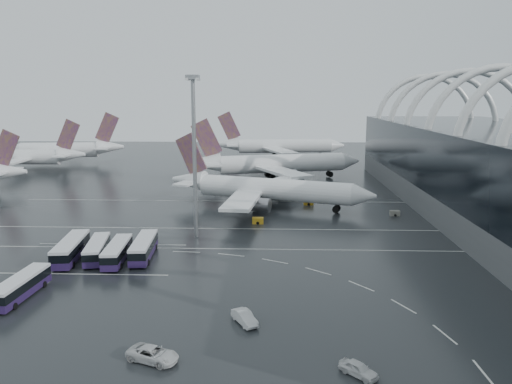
{
  "coord_description": "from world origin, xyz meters",
  "views": [
    {
      "loc": [
        6.51,
        -89.67,
        27.79
      ],
      "look_at": [
        2.6,
        16.88,
        7.0
      ],
      "focal_mm": 35.0,
      "sensor_mm": 36.0,
      "label": 1
    }
  ],
  "objects_px": {
    "airliner_main": "(264,189)",
    "bus_row_near_b": "(97,249)",
    "airliner_gate_c": "(278,146)",
    "gse_cart_belly_d": "(395,213)",
    "bus_row_near_c": "(117,252)",
    "gse_cart_belly_c": "(258,221)",
    "van_curve_b": "(359,369)",
    "bus_row_near_a": "(71,249)",
    "van_curve_c": "(245,317)",
    "gse_cart_belly_e": "(309,202)",
    "van_curve_a": "(153,354)",
    "jet_remote_mid": "(29,157)",
    "airliner_gate_b": "(273,164)",
    "bus_row_near_d": "(144,247)",
    "jet_remote_far": "(67,150)",
    "bus_row_far_a": "(21,286)",
    "floodlight_mast": "(194,137)"
  },
  "relations": [
    {
      "from": "jet_remote_mid",
      "to": "airliner_main",
      "type": "bearing_deg",
      "value": 144.93
    },
    {
      "from": "jet_remote_far",
      "to": "gse_cart_belly_c",
      "type": "height_order",
      "value": "jet_remote_far"
    },
    {
      "from": "van_curve_c",
      "to": "gse_cart_belly_c",
      "type": "xyz_separation_m",
      "value": [
        0.02,
        48.82,
        -0.11
      ]
    },
    {
      "from": "van_curve_b",
      "to": "gse_cart_belly_c",
      "type": "distance_m",
      "value": 61.3
    },
    {
      "from": "van_curve_c",
      "to": "airliner_gate_c",
      "type": "bearing_deg",
      "value": 58.41
    },
    {
      "from": "bus_row_near_b",
      "to": "gse_cart_belly_c",
      "type": "xyz_separation_m",
      "value": [
        26.95,
        24.84,
        -1.0
      ]
    },
    {
      "from": "gse_cart_belly_d",
      "to": "bus_row_far_a",
      "type": "bearing_deg",
      "value": -141.57
    },
    {
      "from": "bus_row_near_a",
      "to": "gse_cart_belly_d",
      "type": "bearing_deg",
      "value": -68.67
    },
    {
      "from": "bus_row_near_b",
      "to": "van_curve_a",
      "type": "distance_m",
      "value": 37.69
    },
    {
      "from": "airliner_gate_b",
      "to": "bus_row_near_d",
      "type": "xyz_separation_m",
      "value": [
        -22.32,
        -82.25,
        -3.37
      ]
    },
    {
      "from": "airliner_main",
      "to": "gse_cart_belly_c",
      "type": "height_order",
      "value": "airliner_main"
    },
    {
      "from": "bus_row_near_a",
      "to": "gse_cart_belly_c",
      "type": "relative_size",
      "value": 5.83
    },
    {
      "from": "airliner_gate_b",
      "to": "jet_remote_mid",
      "type": "xyz_separation_m",
      "value": [
        -91.5,
        17.82,
        -0.19
      ]
    },
    {
      "from": "airliner_main",
      "to": "bus_row_near_d",
      "type": "height_order",
      "value": "airliner_main"
    },
    {
      "from": "airliner_gate_c",
      "to": "bus_row_far_a",
      "type": "height_order",
      "value": "airliner_gate_c"
    },
    {
      "from": "van_curve_c",
      "to": "gse_cart_belly_e",
      "type": "distance_m",
      "value": 69.5
    },
    {
      "from": "airliner_gate_c",
      "to": "gse_cart_belly_d",
      "type": "relative_size",
      "value": 26.21
    },
    {
      "from": "jet_remote_mid",
      "to": "gse_cart_belly_e",
      "type": "distance_m",
      "value": 115.56
    },
    {
      "from": "bus_row_near_d",
      "to": "van_curve_c",
      "type": "relative_size",
      "value": 2.83
    },
    {
      "from": "airliner_main",
      "to": "gse_cart_belly_e",
      "type": "bearing_deg",
      "value": 33.59
    },
    {
      "from": "airliner_gate_c",
      "to": "bus_row_far_a",
      "type": "relative_size",
      "value": 4.76
    },
    {
      "from": "gse_cart_belly_c",
      "to": "van_curve_b",
      "type": "bearing_deg",
      "value": -78.58
    },
    {
      "from": "bus_row_near_b",
      "to": "van_curve_a",
      "type": "bearing_deg",
      "value": -161.97
    },
    {
      "from": "van_curve_a",
      "to": "van_curve_b",
      "type": "height_order",
      "value": "van_curve_a"
    },
    {
      "from": "bus_row_near_c",
      "to": "gse_cart_belly_e",
      "type": "relative_size",
      "value": 5.05
    },
    {
      "from": "jet_remote_mid",
      "to": "floodlight_mast",
      "type": "xyz_separation_m",
      "value": [
        76.35,
        -87.16,
        14.85
      ]
    },
    {
      "from": "van_curve_a",
      "to": "gse_cart_belly_c",
      "type": "bearing_deg",
      "value": 11.72
    },
    {
      "from": "jet_remote_mid",
      "to": "jet_remote_far",
      "type": "xyz_separation_m",
      "value": [
        5.98,
        20.68,
        0.45
      ]
    },
    {
      "from": "van_curve_a",
      "to": "floodlight_mast",
      "type": "xyz_separation_m",
      "value": [
        -2.67,
        47.11,
        19.01
      ]
    },
    {
      "from": "van_curve_a",
      "to": "bus_row_near_d",
      "type": "bearing_deg",
      "value": 36.8
    },
    {
      "from": "jet_remote_far",
      "to": "bus_row_near_c",
      "type": "distance_m",
      "value": 136.53
    },
    {
      "from": "van_curve_c",
      "to": "gse_cart_belly_c",
      "type": "height_order",
      "value": "van_curve_c"
    },
    {
      "from": "airliner_main",
      "to": "bus_row_near_b",
      "type": "bearing_deg",
      "value": -105.62
    },
    {
      "from": "gse_cart_belly_c",
      "to": "bus_row_near_d",
      "type": "bearing_deg",
      "value": -128.59
    },
    {
      "from": "gse_cart_belly_c",
      "to": "bus_row_near_a",
      "type": "bearing_deg",
      "value": -140.86
    },
    {
      "from": "bus_row_near_d",
      "to": "bus_row_far_a",
      "type": "distance_m",
      "value": 22.04
    },
    {
      "from": "jet_remote_mid",
      "to": "jet_remote_far",
      "type": "distance_m",
      "value": 21.53
    },
    {
      "from": "bus_row_near_d",
      "to": "floodlight_mast",
      "type": "height_order",
      "value": "floodlight_mast"
    },
    {
      "from": "airliner_gate_c",
      "to": "van_curve_a",
      "type": "xyz_separation_m",
      "value": [
        -14.37,
        -174.41,
        -4.42
      ]
    },
    {
      "from": "van_curve_c",
      "to": "bus_row_near_d",
      "type": "bearing_deg",
      "value": 97.58
    },
    {
      "from": "jet_remote_far",
      "to": "floodlight_mast",
      "type": "xyz_separation_m",
      "value": [
        70.37,
        -107.84,
        14.4
      ]
    },
    {
      "from": "airliner_main",
      "to": "gse_cart_belly_e",
      "type": "height_order",
      "value": "airliner_main"
    },
    {
      "from": "airliner_gate_c",
      "to": "gse_cart_belly_d",
      "type": "xyz_separation_m",
      "value": [
        26.66,
        -107.92,
        -4.6
      ]
    },
    {
      "from": "bus_row_near_b",
      "to": "bus_row_near_c",
      "type": "bearing_deg",
      "value": -117.87
    },
    {
      "from": "bus_row_near_b",
      "to": "bus_row_far_a",
      "type": "distance_m",
      "value": 17.76
    },
    {
      "from": "bus_row_near_d",
      "to": "gse_cart_belly_e",
      "type": "bearing_deg",
      "value": -40.55
    },
    {
      "from": "bus_row_near_a",
      "to": "van_curve_a",
      "type": "bearing_deg",
      "value": -152.85
    },
    {
      "from": "jet_remote_mid",
      "to": "bus_row_near_a",
      "type": "height_order",
      "value": "jet_remote_mid"
    },
    {
      "from": "airliner_gate_b",
      "to": "bus_row_far_a",
      "type": "distance_m",
      "value": 106.29
    },
    {
      "from": "airliner_gate_c",
      "to": "bus_row_near_d",
      "type": "relative_size",
      "value": 4.38
    }
  ]
}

